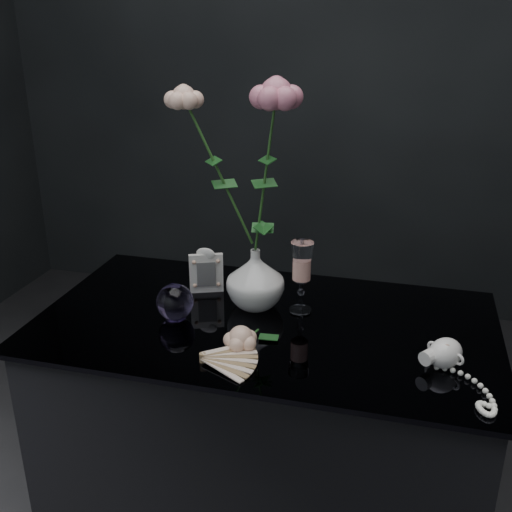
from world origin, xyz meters
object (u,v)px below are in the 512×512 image
(paperweight, at_px, (175,302))
(pearl_jar, at_px, (445,352))
(loose_rose, at_px, (241,338))
(wine_glass, at_px, (301,277))
(picture_frame, at_px, (206,270))
(vase, at_px, (255,279))

(paperweight, height_order, pearl_jar, paperweight)
(loose_rose, bearing_deg, wine_glass, 91.75)
(wine_glass, relative_size, picture_frame, 1.46)
(wine_glass, xyz_separation_m, paperweight, (-0.27, -0.11, -0.04))
(picture_frame, xyz_separation_m, paperweight, (-0.02, -0.16, -0.02))
(wine_glass, relative_size, paperweight, 2.03)
(wine_glass, bearing_deg, paperweight, -157.42)
(paperweight, xyz_separation_m, loose_rose, (0.19, -0.10, -0.02))
(picture_frame, bearing_deg, paperweight, -119.47)
(loose_rose, relative_size, pearl_jar, 0.72)
(loose_rose, bearing_deg, pearl_jar, 30.75)
(wine_glass, bearing_deg, pearl_jar, -26.82)
(wine_glass, height_order, paperweight, wine_glass)
(paperweight, bearing_deg, pearl_jar, -4.84)
(paperweight, relative_size, pearl_jar, 0.39)
(loose_rose, bearing_deg, vase, 120.92)
(paperweight, bearing_deg, wine_glass, 22.58)
(wine_glass, height_order, pearl_jar, wine_glass)
(paperweight, bearing_deg, vase, 34.32)
(vase, bearing_deg, picture_frame, 161.22)
(paperweight, bearing_deg, loose_rose, -27.16)
(paperweight, height_order, loose_rose, paperweight)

